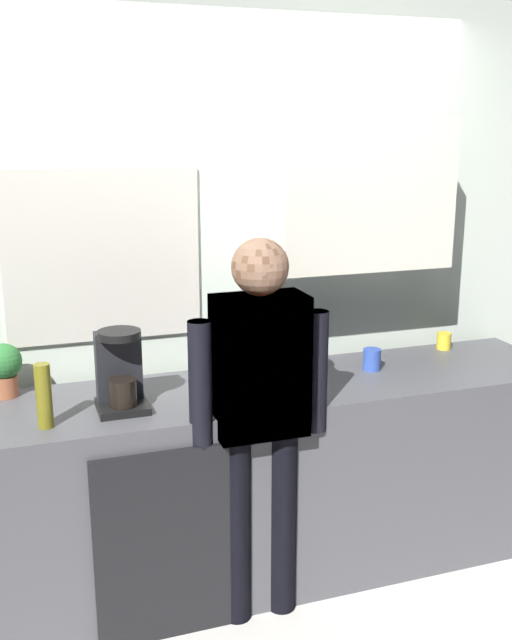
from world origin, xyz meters
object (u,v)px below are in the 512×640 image
person_guest (260,402)px  bottle_olive_oil (44,396)px  coffee_maker (120,373)px  mixing_bowl (256,364)px  bottle_red_vinegar (258,380)px  cup_blue_mug (372,359)px  potted_plant (4,367)px  dish_soap (246,375)px  person_at_sink (260,402)px  cup_yellow_cup (444,341)px

person_guest → bottle_olive_oil: bearing=-18.3°
coffee_maker → mixing_bowl: 0.71m
bottle_red_vinegar → mixing_bowl: 0.43m
cup_blue_mug → potted_plant: (-1.62, 0.18, 0.08)m
dish_soap → potted_plant: bearing=163.5°
bottle_olive_oil → person_at_sink: (0.81, -0.14, -0.08)m
bottle_red_vinegar → cup_blue_mug: bottle_red_vinegar is taller
dish_soap → person_guest: size_ratio=0.11×
bottle_olive_oil → dish_soap: bearing=7.4°
bottle_olive_oil → cup_yellow_cup: size_ratio=2.94×
cup_yellow_cup → bottle_olive_oil: bearing=-168.8°
bottle_red_vinegar → cup_yellow_cup: bottle_red_vinegar is taller
bottle_red_vinegar → dish_soap: 0.17m
coffee_maker → person_guest: size_ratio=0.21×
coffee_maker → cup_blue_mug: coffee_maker is taller
dish_soap → mixing_bowl: bearing=62.1°
coffee_maker → potted_plant: 0.52m
cup_yellow_cup → cup_blue_mug: cup_blue_mug is taller
bottle_red_vinegar → cup_yellow_cup: 1.25m
person_at_sink → mixing_bowl: bearing=81.9°
mixing_bowl → person_at_sink: person_at_sink is taller
cup_yellow_cup → person_guest: (-1.18, -0.53, 0.01)m
potted_plant → person_at_sink: size_ratio=0.14×
cup_blue_mug → person_at_sink: size_ratio=0.06×
bottle_olive_oil → cup_yellow_cup: bearing=11.2°
bottle_olive_oil → coffee_maker: bearing=19.8°
coffee_maker → cup_blue_mug: size_ratio=3.30×
bottle_olive_oil → cup_blue_mug: 1.50m
dish_soap → coffee_maker: bearing=180.0°
bottle_red_vinegar → cup_blue_mug: (0.66, 0.27, -0.06)m
cup_yellow_cup → cup_blue_mug: (-0.51, -0.18, 0.01)m
person_guest → bottle_red_vinegar: bearing=-111.7°
cup_blue_mug → potted_plant: 1.63m
coffee_maker → bottle_red_vinegar: (0.53, -0.16, -0.04)m
cup_blue_mug → person_at_sink: person_at_sink is taller
potted_plant → mixing_bowl: bearing=-2.2°
mixing_bowl → person_at_sink: (-0.15, -0.49, 0.01)m
potted_plant → person_at_sink: bearing=-29.2°
bottle_olive_oil → cup_yellow_cup: bottle_olive_oil is taller
coffee_maker → person_at_sink: person_at_sink is taller
mixing_bowl → potted_plant: size_ratio=0.96×
bottle_red_vinegar → person_at_sink: (-0.02, -0.08, -0.06)m
cup_blue_mug → person_guest: (-0.67, -0.35, -0.00)m
mixing_bowl → potted_plant: potted_plant is taller
dish_soap → cup_yellow_cup: bearing=13.9°
potted_plant → person_guest: bearing=-29.2°
person_guest → mixing_bowl: bearing=-116.0°
person_guest → potted_plant: bearing=-38.0°
potted_plant → person_guest: person_guest is taller
bottle_red_vinegar → cup_yellow_cup: bearing=21.1°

